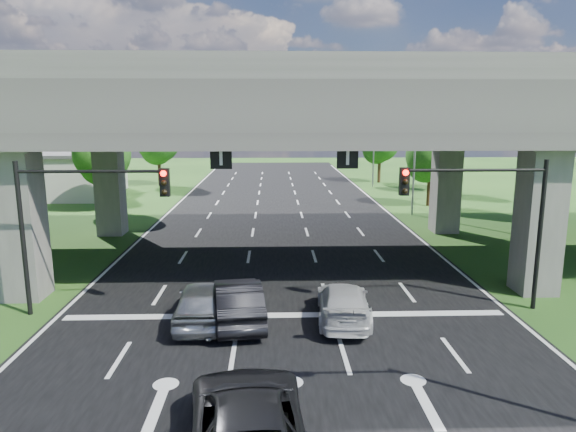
{
  "coord_description": "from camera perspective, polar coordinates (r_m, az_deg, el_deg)",
  "views": [
    {
      "loc": [
        -0.5,
        -15.29,
        7.63
      ],
      "look_at": [
        0.25,
        8.56,
        2.97
      ],
      "focal_mm": 32.0,
      "sensor_mm": 36.0,
      "label": 1
    }
  ],
  "objects": [
    {
      "name": "ground",
      "position": [
        17.09,
        0.07,
        -15.46
      ],
      "size": [
        160.0,
        160.0,
        0.0
      ],
      "primitive_type": "plane",
      "color": "#1D4215",
      "rests_on": "ground"
    },
    {
      "name": "road",
      "position": [
        26.41,
        -0.64,
        -5.7
      ],
      "size": [
        18.0,
        120.0,
        0.03
      ],
      "primitive_type": "cube",
      "color": "black",
      "rests_on": "ground"
    },
    {
      "name": "overpass",
      "position": [
        27.29,
        -0.77,
        11.66
      ],
      "size": [
        80.0,
        15.0,
        10.0
      ],
      "color": "#3C3936",
      "rests_on": "ground"
    },
    {
      "name": "warehouse",
      "position": [
        56.66,
        -28.61,
        4.01
      ],
      "size": [
        20.0,
        10.0,
        4.0
      ],
      "primitive_type": "cube",
      "color": "#9E9E99",
      "rests_on": "ground"
    },
    {
      "name": "signal_right",
      "position": [
        21.24,
        21.31,
        0.96
      ],
      "size": [
        5.76,
        0.54,
        6.0
      ],
      "color": "black",
      "rests_on": "ground"
    },
    {
      "name": "signal_left",
      "position": [
        20.86,
        -22.32,
        0.72
      ],
      "size": [
        5.76,
        0.54,
        6.0
      ],
      "color": "black",
      "rests_on": "ground"
    },
    {
      "name": "streetlight_far",
      "position": [
        40.73,
        13.42,
        8.25
      ],
      "size": [
        3.38,
        0.25,
        10.0
      ],
      "color": "gray",
      "rests_on": "ground"
    },
    {
      "name": "streetlight_beyond",
      "position": [
        56.32,
        9.16,
        9.1
      ],
      "size": [
        3.38,
        0.25,
        10.0
      ],
      "color": "gray",
      "rests_on": "ground"
    },
    {
      "name": "tree_left_near",
      "position": [
        43.52,
        -19.95,
        6.69
      ],
      "size": [
        4.5,
        4.5,
        7.8
      ],
      "color": "black",
      "rests_on": "ground"
    },
    {
      "name": "tree_left_mid",
      "position": [
        52.08,
        -20.35,
        6.57
      ],
      "size": [
        3.91,
        3.9,
        6.76
      ],
      "color": "black",
      "rests_on": "ground"
    },
    {
      "name": "tree_left_far",
      "position": [
        58.68,
        -14.2,
        8.29
      ],
      "size": [
        4.8,
        4.8,
        8.32
      ],
      "color": "black",
      "rests_on": "ground"
    },
    {
      "name": "tree_right_near",
      "position": [
        45.47,
        15.65,
        6.7
      ],
      "size": [
        4.2,
        4.2,
        7.28
      ],
      "color": "black",
      "rests_on": "ground"
    },
    {
      "name": "tree_right_mid",
      "position": [
        54.0,
        16.17,
        6.95
      ],
      "size": [
        3.91,
        3.9,
        6.76
      ],
      "color": "black",
      "rests_on": "ground"
    },
    {
      "name": "tree_right_far",
      "position": [
        60.67,
        10.24,
        8.23
      ],
      "size": [
        4.5,
        4.5,
        7.8
      ],
      "color": "black",
      "rests_on": "ground"
    },
    {
      "name": "car_silver",
      "position": [
        19.7,
        -9.53,
        -9.38
      ],
      "size": [
        1.91,
        4.59,
        1.55
      ],
      "primitive_type": "imported",
      "rotation": [
        0.0,
        0.0,
        3.16
      ],
      "color": "#A1A5A8",
      "rests_on": "road"
    },
    {
      "name": "car_dark",
      "position": [
        19.56,
        -5.57,
        -9.37
      ],
      "size": [
        2.31,
        5.0,
        1.59
      ],
      "primitive_type": "imported",
      "rotation": [
        0.0,
        0.0,
        3.27
      ],
      "color": "black",
      "rests_on": "road"
    },
    {
      "name": "car_white",
      "position": [
        19.73,
        6.15,
        -9.54
      ],
      "size": [
        2.27,
        4.83,
        1.36
      ],
      "primitive_type": "imported",
      "rotation": [
        0.0,
        0.0,
        3.06
      ],
      "color": "#B3B3B3",
      "rests_on": "road"
    },
    {
      "name": "car_trailing",
      "position": [
        12.45,
        -4.45,
        -22.12
      ],
      "size": [
        3.13,
        5.93,
        1.59
      ],
      "primitive_type": "imported",
      "rotation": [
        0.0,
        0.0,
        3.23
      ],
      "color": "black",
      "rests_on": "road"
    }
  ]
}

